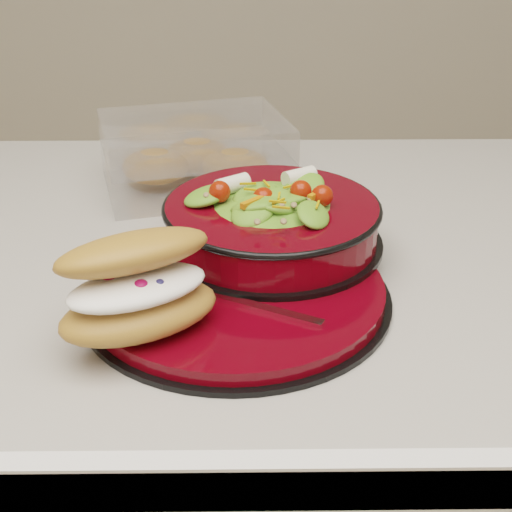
{
  "coord_description": "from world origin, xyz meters",
  "views": [
    {
      "loc": [
        -0.2,
        -0.75,
        1.28
      ],
      "look_at": [
        -0.19,
        -0.11,
        0.94
      ],
      "focal_mm": 50.0,
      "sensor_mm": 36.0,
      "label": 1
    }
  ],
  "objects_px": {
    "dinner_plate": "(237,291)",
    "salad_bowl": "(272,214)",
    "fork": "(247,304)",
    "croissant": "(138,287)",
    "island_counter": "(383,509)",
    "pastry_box": "(195,155)"
  },
  "relations": [
    {
      "from": "dinner_plate",
      "to": "salad_bowl",
      "type": "xyz_separation_m",
      "value": [
        0.04,
        0.09,
        0.05
      ]
    },
    {
      "from": "fork",
      "to": "croissant",
      "type": "bearing_deg",
      "value": 137.35
    },
    {
      "from": "dinner_plate",
      "to": "croissant",
      "type": "height_order",
      "value": "croissant"
    },
    {
      "from": "island_counter",
      "to": "pastry_box",
      "type": "distance_m",
      "value": 0.59
    },
    {
      "from": "dinner_plate",
      "to": "pastry_box",
      "type": "height_order",
      "value": "pastry_box"
    },
    {
      "from": "salad_bowl",
      "to": "fork",
      "type": "xyz_separation_m",
      "value": [
        -0.03,
        -0.13,
        -0.03
      ]
    },
    {
      "from": "pastry_box",
      "to": "island_counter",
      "type": "bearing_deg",
      "value": -48.32
    },
    {
      "from": "island_counter",
      "to": "fork",
      "type": "relative_size",
      "value": 9.07
    },
    {
      "from": "salad_bowl",
      "to": "croissant",
      "type": "height_order",
      "value": "salad_bowl"
    },
    {
      "from": "pastry_box",
      "to": "dinner_plate",
      "type": "bearing_deg",
      "value": -93.67
    },
    {
      "from": "dinner_plate",
      "to": "fork",
      "type": "bearing_deg",
      "value": -77.46
    },
    {
      "from": "dinner_plate",
      "to": "island_counter",
      "type": "bearing_deg",
      "value": 32.0
    },
    {
      "from": "pastry_box",
      "to": "croissant",
      "type": "bearing_deg",
      "value": -108.52
    },
    {
      "from": "salad_bowl",
      "to": "croissant",
      "type": "relative_size",
      "value": 1.49
    },
    {
      "from": "island_counter",
      "to": "fork",
      "type": "distance_m",
      "value": 0.54
    },
    {
      "from": "dinner_plate",
      "to": "fork",
      "type": "xyz_separation_m",
      "value": [
        0.01,
        -0.04,
        0.01
      ]
    },
    {
      "from": "croissant",
      "to": "dinner_plate",
      "type": "bearing_deg",
      "value": 15.73
    },
    {
      "from": "island_counter",
      "to": "fork",
      "type": "height_order",
      "value": "fork"
    },
    {
      "from": "island_counter",
      "to": "pastry_box",
      "type": "relative_size",
      "value": 4.44
    },
    {
      "from": "salad_bowl",
      "to": "pastry_box",
      "type": "distance_m",
      "value": 0.24
    },
    {
      "from": "island_counter",
      "to": "croissant",
      "type": "relative_size",
      "value": 7.48
    },
    {
      "from": "island_counter",
      "to": "salad_bowl",
      "type": "relative_size",
      "value": 5.03
    }
  ]
}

